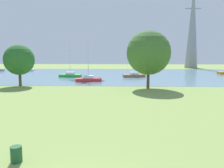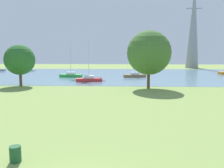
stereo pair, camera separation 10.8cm
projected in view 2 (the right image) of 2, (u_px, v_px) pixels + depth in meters
ground_plane at (110, 95)px, 30.67m from camera, size 160.00×160.00×0.00m
litter_bin at (15, 154)px, 11.95m from camera, size 0.56×0.56×0.80m
water_surface at (117, 75)px, 58.39m from camera, size 140.00×40.00×0.02m
sailboat_brown at (135, 75)px, 52.63m from camera, size 4.99×2.36×6.60m
sailboat_green at (71, 75)px, 52.78m from camera, size 4.94×2.02×7.93m
sailboat_white at (27, 70)px, 69.60m from camera, size 4.86×1.70×5.34m
sailboat_red at (89, 79)px, 44.82m from camera, size 5.01×2.46×7.73m
tree_mid_shore at (20, 60)px, 38.63m from camera, size 4.84×4.84×6.63m
tree_west_near at (149, 53)px, 35.56m from camera, size 6.54×6.54×8.60m
electricity_pylon at (193, 25)px, 82.19m from camera, size 6.40×4.40×28.89m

